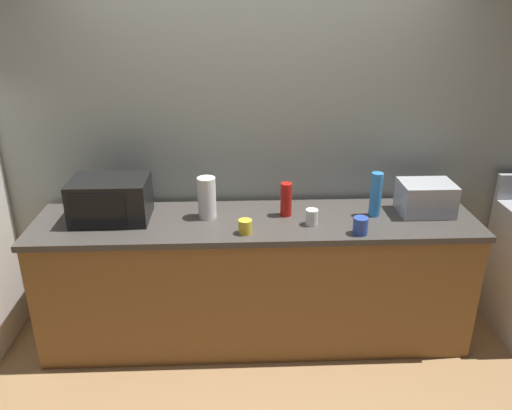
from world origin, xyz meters
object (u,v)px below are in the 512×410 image
at_px(microwave, 111,199).
at_px(bottle_spray_cleaner, 376,195).
at_px(mug_white, 312,217).
at_px(mug_blue, 360,226).
at_px(mug_yellow, 245,227).
at_px(paper_towel_roll, 207,198).
at_px(bottle_hot_sauce, 286,199).
at_px(toaster_oven, 426,198).

height_order(microwave, bottle_spray_cleaner, bottle_spray_cleaner).
distance_m(mug_white, mug_blue, 0.31).
relative_size(mug_yellow, mug_blue, 0.83).
relative_size(bottle_spray_cleaner, mug_blue, 2.76).
xyz_separation_m(paper_towel_roll, bottle_hot_sauce, (0.51, 0.01, -0.02)).
bearing_deg(paper_towel_roll, bottle_hot_sauce, 0.99).
height_order(toaster_oven, paper_towel_roll, paper_towel_roll).
bearing_deg(mug_blue, mug_white, 152.40).
height_order(microwave, mug_blue, microwave).
bearing_deg(bottle_spray_cleaner, mug_white, -163.76).
bearing_deg(paper_towel_roll, mug_white, -12.31).
relative_size(bottle_hot_sauce, mug_yellow, 2.53).
bearing_deg(toaster_oven, mug_blue, -149.16).
xyz_separation_m(microwave, paper_towel_roll, (0.61, 0.00, 0.00)).
bearing_deg(bottle_hot_sauce, mug_blue, -35.07).
height_order(microwave, bottle_hot_sauce, microwave).
distance_m(paper_towel_roll, bottle_hot_sauce, 0.51).
distance_m(paper_towel_roll, mug_white, 0.68).
bearing_deg(mug_yellow, mug_blue, -3.08).
xyz_separation_m(microwave, bottle_spray_cleaner, (1.69, -0.02, 0.01)).
relative_size(toaster_oven, mug_white, 3.35).
height_order(paper_towel_roll, mug_white, paper_towel_roll).
bearing_deg(microwave, bottle_hot_sauce, 0.57).
xyz_separation_m(toaster_oven, mug_blue, (-0.50, -0.30, -0.05)).
xyz_separation_m(toaster_oven, mug_yellow, (-1.19, -0.26, -0.06)).
relative_size(toaster_oven, bottle_hot_sauce, 1.54).
bearing_deg(paper_towel_roll, microwave, -179.79).
bearing_deg(toaster_oven, mug_yellow, -167.69).
distance_m(toaster_oven, mug_yellow, 1.21).
height_order(microwave, toaster_oven, microwave).
relative_size(paper_towel_roll, mug_yellow, 3.09).
bearing_deg(microwave, mug_white, -6.36).
bearing_deg(bottle_hot_sauce, paper_towel_roll, -179.01).
bearing_deg(microwave, bottle_spray_cleaner, -0.55).
height_order(paper_towel_roll, mug_yellow, paper_towel_roll).
xyz_separation_m(bottle_spray_cleaner, mug_yellow, (-0.84, -0.23, -0.10)).
relative_size(paper_towel_roll, mug_blue, 2.55).
distance_m(toaster_oven, bottle_spray_cleaner, 0.34).
height_order(bottle_hot_sauce, mug_blue, bottle_hot_sauce).
bearing_deg(mug_white, toaster_oven, 11.26).
bearing_deg(mug_yellow, bottle_spray_cleaner, 15.24).
xyz_separation_m(microwave, mug_white, (1.26, -0.14, -0.08)).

